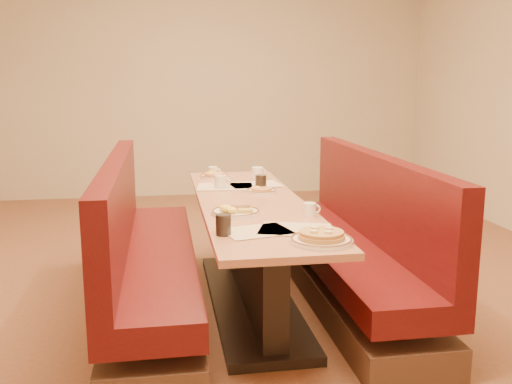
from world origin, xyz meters
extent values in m
plane|color=#9E6647|center=(0.00, 0.00, 0.00)|extent=(8.00, 8.00, 0.00)
cube|color=beige|center=(0.00, 4.00, 1.40)|extent=(6.00, 0.04, 2.80)
cube|color=black|center=(0.00, 0.00, 0.03)|extent=(0.55, 1.88, 0.06)
cube|color=black|center=(0.00, 0.00, 0.35)|extent=(0.15, 1.75, 0.71)
cube|color=#B87B55|center=(0.00, 0.00, 0.73)|extent=(0.70, 2.50, 0.04)
cube|color=#4C3326|center=(-0.68, 0.00, 0.10)|extent=(0.55, 2.50, 0.20)
cube|color=#530E0E|center=(-0.68, 0.00, 0.37)|extent=(0.55, 2.50, 0.16)
cube|color=#530E0E|center=(-0.89, 0.00, 0.75)|extent=(0.12, 2.50, 0.60)
cube|color=#4C3326|center=(0.68, 0.00, 0.10)|extent=(0.55, 2.50, 0.20)
cube|color=#530E0E|center=(0.68, 0.00, 0.37)|extent=(0.55, 2.50, 0.16)
cube|color=#530E0E|center=(0.89, 0.00, 0.75)|extent=(0.12, 2.50, 0.60)
cube|color=beige|center=(-0.09, -0.78, 0.75)|extent=(0.41, 0.34, 0.00)
cube|color=beige|center=(0.12, -0.78, 0.75)|extent=(0.46, 0.39, 0.00)
cube|color=beige|center=(-0.12, 0.54, 0.75)|extent=(0.46, 0.37, 0.00)
cube|color=beige|center=(0.12, 0.59, 0.75)|extent=(0.43, 0.34, 0.00)
cylinder|color=white|center=(0.19, -1.04, 0.76)|extent=(0.32, 0.32, 0.02)
torus|color=brown|center=(0.19, -1.04, 0.77)|extent=(0.32, 0.32, 0.01)
cylinder|color=#D4844C|center=(0.19, -1.04, 0.78)|extent=(0.24, 0.24, 0.02)
cylinder|color=#D4844C|center=(0.19, -1.04, 0.80)|extent=(0.22, 0.22, 0.02)
cylinder|color=beige|center=(0.24, -1.02, 0.82)|extent=(0.04, 0.04, 0.01)
cylinder|color=beige|center=(0.17, -1.00, 0.82)|extent=(0.04, 0.04, 0.01)
cylinder|color=beige|center=(0.15, -1.06, 0.82)|extent=(0.04, 0.04, 0.01)
cylinder|color=beige|center=(0.22, -1.09, 0.82)|extent=(0.04, 0.04, 0.01)
cylinder|color=white|center=(-0.15, -0.35, 0.76)|extent=(0.30, 0.30, 0.02)
torus|color=brown|center=(-0.15, -0.35, 0.77)|extent=(0.30, 0.30, 0.01)
ellipsoid|color=yellow|center=(-0.21, -0.36, 0.79)|extent=(0.07, 0.07, 0.04)
ellipsoid|color=yellow|center=(-0.18, -0.40, 0.79)|extent=(0.06, 0.06, 0.04)
ellipsoid|color=yellow|center=(-0.22, -0.32, 0.79)|extent=(0.06, 0.06, 0.03)
cylinder|color=brown|center=(-0.12, -0.33, 0.78)|extent=(0.11, 0.03, 0.02)
cylinder|color=brown|center=(-0.11, -0.30, 0.78)|extent=(0.11, 0.03, 0.02)
cube|color=gold|center=(-0.10, -0.40, 0.78)|extent=(0.10, 0.07, 0.02)
cylinder|color=white|center=(0.12, 0.30, 0.76)|extent=(0.22, 0.22, 0.02)
torus|color=brown|center=(0.12, 0.30, 0.77)|extent=(0.22, 0.22, 0.01)
cylinder|color=#EE9E54|center=(0.12, 0.30, 0.78)|extent=(0.15, 0.15, 0.02)
ellipsoid|color=yellow|center=(0.09, 0.31, 0.78)|extent=(0.05, 0.05, 0.02)
cylinder|color=white|center=(-0.16, 0.99, 0.76)|extent=(0.24, 0.24, 0.02)
torus|color=brown|center=(-0.16, 0.99, 0.77)|extent=(0.24, 0.24, 0.01)
cylinder|color=#EE9E54|center=(-0.16, 0.99, 0.78)|extent=(0.17, 0.17, 0.02)
ellipsoid|color=yellow|center=(-0.19, 1.01, 0.79)|extent=(0.05, 0.05, 0.03)
cylinder|color=white|center=(0.28, -0.48, 0.79)|extent=(0.08, 0.08, 0.08)
torus|color=white|center=(0.32, -0.48, 0.79)|extent=(0.06, 0.02, 0.06)
cylinder|color=black|center=(0.28, -0.48, 0.83)|extent=(0.07, 0.07, 0.01)
cylinder|color=white|center=(-0.16, 0.51, 0.80)|extent=(0.09, 0.09, 0.09)
torus|color=white|center=(-0.11, 0.50, 0.80)|extent=(0.07, 0.03, 0.07)
cylinder|color=black|center=(-0.16, 0.51, 0.84)|extent=(0.08, 0.08, 0.01)
cylinder|color=white|center=(0.18, 0.84, 0.80)|extent=(0.09, 0.09, 0.10)
torus|color=white|center=(0.23, 0.85, 0.80)|extent=(0.07, 0.03, 0.07)
cylinder|color=black|center=(0.18, 0.84, 0.84)|extent=(0.08, 0.08, 0.01)
cylinder|color=white|center=(-0.17, 1.05, 0.79)|extent=(0.08, 0.08, 0.08)
torus|color=white|center=(-0.13, 1.03, 0.79)|extent=(0.06, 0.03, 0.06)
cylinder|color=black|center=(-0.17, 1.05, 0.83)|extent=(0.07, 0.07, 0.01)
cylinder|color=black|center=(-0.28, -0.82, 0.81)|extent=(0.08, 0.08, 0.11)
cylinder|color=silver|center=(-0.28, -0.82, 0.81)|extent=(0.08, 0.08, 0.11)
cylinder|color=black|center=(0.13, 0.38, 0.81)|extent=(0.08, 0.08, 0.11)
cylinder|color=silver|center=(0.13, 0.38, 0.81)|extent=(0.08, 0.08, 0.11)
camera|label=1|loc=(-0.59, -3.73, 1.57)|focal=40.00mm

